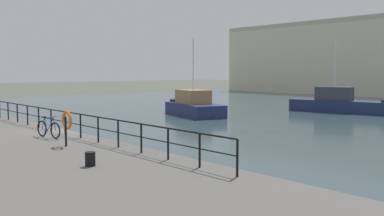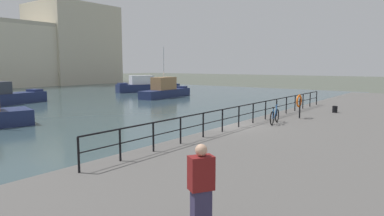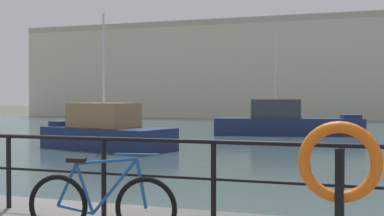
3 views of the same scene
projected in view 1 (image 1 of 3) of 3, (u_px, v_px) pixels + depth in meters
ground_plane at (67, 145)px, 21.91m from camera, size 240.00×240.00×0.00m
water_basin at (363, 110)px, 41.71m from camera, size 80.00×60.00×0.01m
moored_small_launch at (342, 104)px, 38.61m from camera, size 9.55×3.72×6.78m
moored_blue_motorboat at (194, 106)px, 36.12m from camera, size 6.75×4.20×6.33m
quay_railing at (65, 118)px, 20.21m from camera, size 21.87×0.07×1.08m
parked_bicycle at (48, 129)px, 19.19m from camera, size 1.76×0.34×0.98m
mooring_bollard at (90, 159)px, 13.45m from camera, size 0.32×0.32×0.44m
life_ring_stand at (67, 121)px, 16.93m from camera, size 0.75×0.16×1.40m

